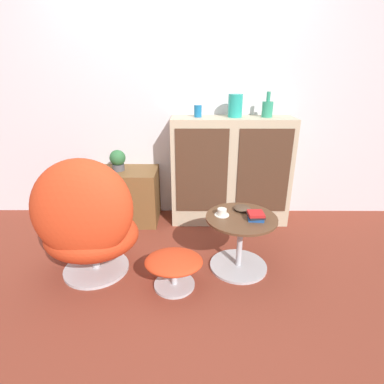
{
  "coord_description": "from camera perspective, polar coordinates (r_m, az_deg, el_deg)",
  "views": [
    {
      "loc": [
        0.14,
        -1.8,
        1.49
      ],
      "look_at": [
        0.13,
        0.55,
        0.55
      ],
      "focal_mm": 28.0,
      "sensor_mm": 36.0,
      "label": 1
    }
  ],
  "objects": [
    {
      "name": "sideboard",
      "position": [
        3.12,
        7.27,
        4.01
      ],
      "size": [
        1.19,
        0.4,
        1.09
      ],
      "color": "tan",
      "rests_on": "ground_plane"
    },
    {
      "name": "book_stack",
      "position": [
        2.3,
        12.06,
        -4.46
      ],
      "size": [
        0.13,
        0.13,
        0.06
      ],
      "color": "#1E478C",
      "rests_on": "coffee_table"
    },
    {
      "name": "ottoman",
      "position": [
        2.25,
        -3.46,
        -13.63
      ],
      "size": [
        0.43,
        0.36,
        0.26
      ],
      "color": "#B7B7BC",
      "rests_on": "ground_plane"
    },
    {
      "name": "ground_plane",
      "position": [
        2.33,
        -3.42,
        -17.81
      ],
      "size": [
        12.0,
        12.0,
        0.0
      ],
      "primitive_type": "plane",
      "color": "brown"
    },
    {
      "name": "vase_leftmost",
      "position": [
        2.97,
        1.12,
        15.15
      ],
      "size": [
        0.07,
        0.07,
        0.11
      ],
      "color": "#196699",
      "rests_on": "sideboard"
    },
    {
      "name": "potted_plant",
      "position": [
        3.12,
        -13.96,
        6.0
      ],
      "size": [
        0.16,
        0.16,
        0.21
      ],
      "color": "#4C4C51",
      "rests_on": "tv_console"
    },
    {
      "name": "vase_inner_right",
      "position": [
        3.05,
        14.17,
        15.17
      ],
      "size": [
        0.1,
        0.1,
        0.24
      ],
      "color": "#2D8E6B",
      "rests_on": "sideboard"
    },
    {
      "name": "coffee_table",
      "position": [
        2.43,
        9.11,
        -9.02
      ],
      "size": [
        0.55,
        0.55,
        0.46
      ],
      "color": "#B7B7BC",
      "rests_on": "ground_plane"
    },
    {
      "name": "bowl",
      "position": [
        2.44,
        9.54,
        -3.04
      ],
      "size": [
        0.14,
        0.14,
        0.04
      ],
      "color": "#4C3828",
      "rests_on": "coffee_table"
    },
    {
      "name": "tv_console",
      "position": [
        3.23,
        -12.58,
        -0.7
      ],
      "size": [
        0.68,
        0.47,
        0.56
      ],
      "color": "brown",
      "rests_on": "ground_plane"
    },
    {
      "name": "egg_chair",
      "position": [
        2.34,
        -19.3,
        -5.71
      ],
      "size": [
        0.74,
        0.68,
        0.98
      ],
      "color": "#B7B7BC",
      "rests_on": "ground_plane"
    },
    {
      "name": "teacup",
      "position": [
        2.33,
        5.72,
        -3.94
      ],
      "size": [
        0.11,
        0.11,
        0.05
      ],
      "color": "silver",
      "rests_on": "coffee_table"
    },
    {
      "name": "wall_back",
      "position": [
        3.18,
        -2.38,
        18.4
      ],
      "size": [
        6.4,
        0.06,
        2.6
      ],
      "color": "silver",
      "rests_on": "ground_plane"
    },
    {
      "name": "vase_inner_left",
      "position": [
        2.99,
        8.23,
        15.96
      ],
      "size": [
        0.14,
        0.14,
        0.21
      ],
      "color": "teal",
      "rests_on": "sideboard"
    }
  ]
}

